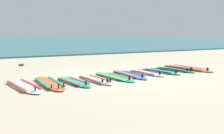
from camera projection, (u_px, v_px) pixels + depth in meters
ground_plane at (119, 75)px, 9.55m from camera, size 80.00×80.00×0.00m
sea at (15, 40)px, 43.35m from camera, size 80.00×60.00×0.10m
surfboard_0 at (23, 86)px, 7.55m from camera, size 1.06×2.51×0.18m
surfboard_1 at (49, 83)px, 7.96m from camera, size 0.75×2.52×0.18m
surfboard_2 at (73, 82)px, 8.16m from camera, size 0.85×2.10×0.18m
surfboard_3 at (95, 79)px, 8.53m from camera, size 0.76×2.07×0.18m
surfboard_4 at (114, 77)px, 9.05m from camera, size 0.89×2.34×0.18m
surfboard_5 at (129, 74)px, 9.52m from camera, size 0.62×2.27×0.18m
surfboard_6 at (146, 73)px, 9.92m from camera, size 0.73×2.00×0.18m
surfboard_7 at (161, 71)px, 10.25m from camera, size 0.86×2.02×0.18m
surfboard_8 at (175, 70)px, 10.71m from camera, size 0.91×2.03×0.18m
surfboard_9 at (187, 68)px, 11.10m from camera, size 1.04×2.64×0.18m
seaweed_clump_near_shoreline at (21, 65)px, 12.13m from camera, size 0.28×0.22×0.10m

